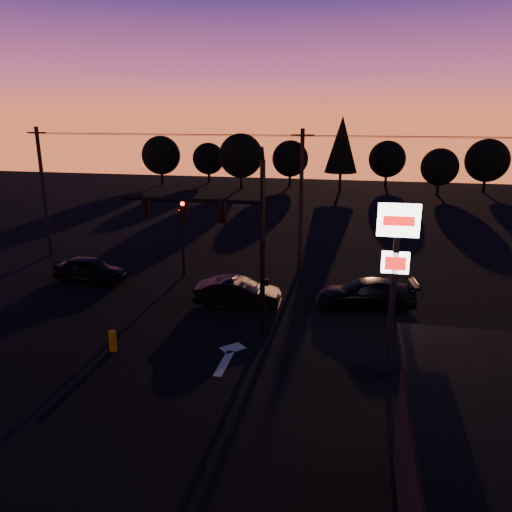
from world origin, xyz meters
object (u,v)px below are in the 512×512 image
(bollard, at_px, (113,341))
(car_left, at_px, (89,269))
(secondary_signal, at_px, (182,232))
(car_mid, at_px, (238,292))
(traffic_signal_mast, at_px, (227,230))
(pylon_sign, at_px, (396,254))
(suv_parked, at_px, (508,458))
(car_right, at_px, (366,294))

(bollard, height_order, car_left, car_left)
(secondary_signal, relative_size, car_mid, 0.96)
(traffic_signal_mast, bearing_deg, pylon_sign, -19.36)
(car_left, distance_m, suv_parked, 24.24)
(secondary_signal, distance_m, suv_parked, 21.63)
(secondary_signal, distance_m, pylon_sign, 15.75)
(car_left, relative_size, suv_parked, 0.83)
(pylon_sign, height_order, car_right, pylon_sign)
(pylon_sign, distance_m, bollard, 12.35)
(secondary_signal, height_order, pylon_sign, pylon_sign)
(traffic_signal_mast, distance_m, car_mid, 5.33)
(bollard, bearing_deg, car_mid, 56.78)
(car_right, bearing_deg, bollard, -64.24)
(suv_parked, bearing_deg, bollard, 160.15)
(secondary_signal, bearing_deg, pylon_sign, -39.77)
(car_right, height_order, suv_parked, car_right)
(traffic_signal_mast, xyz_separation_m, secondary_signal, (-4.90, 7.49, -2.07))
(pylon_sign, height_order, car_mid, pylon_sign)
(traffic_signal_mast, bearing_deg, suv_parked, -38.16)
(car_mid, bearing_deg, pylon_sign, -130.42)
(car_right, relative_size, suv_parked, 0.97)
(suv_parked, bearing_deg, secondary_signal, 133.54)
(traffic_signal_mast, distance_m, secondary_signal, 9.19)
(car_left, bearing_deg, suv_parked, -117.91)
(pylon_sign, distance_m, car_left, 19.41)
(car_left, xyz_separation_m, car_mid, (9.80, -2.06, -0.01))
(pylon_sign, distance_m, suv_parked, 7.49)
(traffic_signal_mast, bearing_deg, car_right, 35.46)
(secondary_signal, xyz_separation_m, car_mid, (4.53, -4.21, -2.11))
(pylon_sign, relative_size, car_right, 1.30)
(traffic_signal_mast, height_order, car_mid, traffic_signal_mast)
(pylon_sign, bearing_deg, car_left, 155.57)
(secondary_signal, height_order, car_mid, secondary_signal)
(traffic_signal_mast, relative_size, car_right, 1.64)
(bollard, distance_m, car_left, 10.05)
(secondary_signal, relative_size, bollard, 4.71)
(pylon_sign, distance_m, car_mid, 10.32)
(bollard, bearing_deg, suv_parked, -19.20)
(car_left, bearing_deg, bollard, -139.70)
(secondary_signal, relative_size, suv_parked, 0.81)
(car_left, relative_size, car_right, 0.85)
(traffic_signal_mast, height_order, secondary_signal, traffic_signal_mast)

